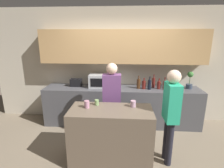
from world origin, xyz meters
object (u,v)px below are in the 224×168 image
(microwave, at_px, (101,81))
(bottle_4, at_px, (159,85))
(bottle_2, at_px, (149,84))
(cup_1, at_px, (97,102))
(bottle_3, at_px, (154,82))
(cup_0, at_px, (87,104))
(bottle_5, at_px, (165,85))
(bottle_7, at_px, (174,83))
(toaster, at_px, (76,83))
(bottle_0, at_px, (139,84))
(person_left, at_px, (171,110))
(potted_plant, at_px, (190,80))
(bottle_6, at_px, (169,83))
(cup_2, at_px, (133,104))
(person_center, at_px, (112,97))
(bottle_1, at_px, (144,85))

(microwave, height_order, bottle_4, microwave)
(bottle_2, bearing_deg, cup_1, -132.91)
(bottle_2, relative_size, cup_1, 3.25)
(bottle_3, height_order, cup_0, bottle_3)
(cup_1, bearing_deg, bottle_5, 39.23)
(bottle_7, distance_m, cup_1, 2.03)
(bottle_7, bearing_deg, cup_1, -142.27)
(cup_0, bearing_deg, toaster, 112.10)
(bottle_0, relative_size, person_left, 0.19)
(bottle_3, distance_m, bottle_4, 0.16)
(potted_plant, distance_m, bottle_4, 0.71)
(person_left, bearing_deg, toaster, 51.77)
(bottle_2, height_order, bottle_6, bottle_6)
(cup_2, distance_m, person_center, 0.58)
(microwave, distance_m, person_center, 0.90)
(cup_1, bearing_deg, bottle_6, 39.32)
(bottle_3, relative_size, bottle_5, 1.10)
(cup_0, bearing_deg, bottle_0, 54.18)
(bottle_5, relative_size, cup_1, 3.10)
(cup_0, bearing_deg, microwave, 88.07)
(cup_0, distance_m, person_center, 0.64)
(microwave, bearing_deg, bottle_4, -3.36)
(cup_0, bearing_deg, bottle_6, 39.57)
(microwave, distance_m, toaster, 0.60)
(bottle_2, bearing_deg, microwave, 173.43)
(bottle_2, height_order, person_left, person_left)
(bottle_3, bearing_deg, person_center, -136.24)
(bottle_6, relative_size, person_left, 0.21)
(toaster, height_order, bottle_4, bottle_4)
(bottle_4, relative_size, bottle_6, 0.75)
(microwave, xyz_separation_m, bottle_1, (1.00, -0.10, -0.05))
(toaster, relative_size, person_center, 0.16)
(bottle_3, height_order, cup_2, bottle_3)
(bottle_4, relative_size, cup_0, 2.06)
(cup_2, bearing_deg, person_center, 131.42)
(bottle_1, height_order, bottle_3, bottle_3)
(potted_plant, height_order, bottle_2, potted_plant)
(toaster, height_order, person_center, person_center)
(microwave, relative_size, bottle_0, 1.73)
(toaster, bearing_deg, bottle_3, 1.19)
(bottle_1, xyz_separation_m, cup_0, (-1.05, -1.26, 0.00))
(toaster, height_order, bottle_5, bottle_5)
(person_left, bearing_deg, cup_1, 81.21)
(bottle_3, distance_m, bottle_5, 0.27)
(bottle_3, bearing_deg, person_left, -87.77)
(person_left, height_order, person_center, person_center)
(bottle_5, bearing_deg, potted_plant, 11.88)
(bottle_4, bearing_deg, cup_0, -137.25)
(bottle_2, bearing_deg, bottle_4, 12.96)
(bottle_0, bearing_deg, bottle_7, 6.20)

